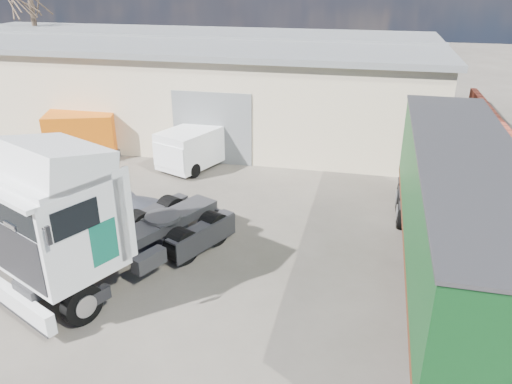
% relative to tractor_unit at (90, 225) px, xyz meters
% --- Properties ---
extents(ground, '(120.00, 120.00, 0.00)m').
position_rel_tractor_unit_xyz_m(ground, '(2.36, 1.03, -2.09)').
color(ground, '#2C2A24').
rests_on(ground, ground).
extents(warehouse, '(30.60, 12.60, 5.42)m').
position_rel_tractor_unit_xyz_m(warehouse, '(-3.64, 17.03, 0.58)').
color(warehouse, '#B9A98E').
rests_on(warehouse, ground).
extents(tractor_unit, '(5.65, 7.74, 4.96)m').
position_rel_tractor_unit_xyz_m(tractor_unit, '(0.00, 0.00, 0.00)').
color(tractor_unit, black).
rests_on(tractor_unit, ground).
extents(box_trailer, '(3.09, 13.35, 4.42)m').
position_rel_tractor_unit_xyz_m(box_trailer, '(10.50, 2.27, 0.61)').
color(box_trailer, '#2D2D30').
rests_on(box_trailer, ground).
extents(panel_van, '(3.62, 5.18, 1.96)m').
position_rel_tractor_unit_xyz_m(panel_van, '(-0.20, 10.64, -1.07)').
color(panel_van, black).
rests_on(panel_van, ground).
extents(orange_skip, '(4.19, 3.33, 2.28)m').
position_rel_tractor_unit_xyz_m(orange_skip, '(-6.53, 10.60, -1.09)').
color(orange_skip, '#2D2D30').
rests_on(orange_skip, ground).
extents(gravel_heap, '(6.91, 6.91, 1.12)m').
position_rel_tractor_unit_xyz_m(gravel_heap, '(-1.27, 4.28, -1.57)').
color(gravel_heap, black).
rests_on(gravel_heap, ground).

